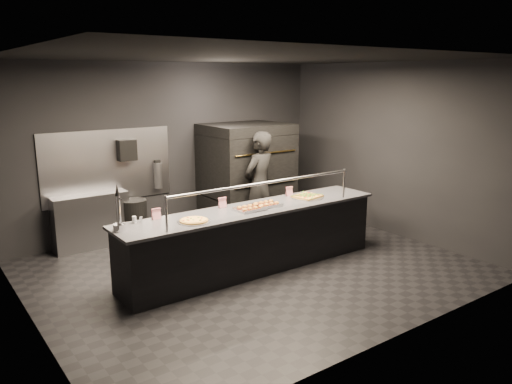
% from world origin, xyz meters
% --- Properties ---
extents(room, '(6.04, 6.00, 3.00)m').
position_xyz_m(room, '(-0.02, 0.05, 1.50)').
color(room, black).
rests_on(room, ground).
extents(service_counter, '(4.10, 0.78, 1.37)m').
position_xyz_m(service_counter, '(0.00, -0.00, 0.46)').
color(service_counter, black).
rests_on(service_counter, ground).
extents(pizza_oven, '(1.50, 1.23, 1.91)m').
position_xyz_m(pizza_oven, '(1.20, 1.90, 0.97)').
color(pizza_oven, black).
rests_on(pizza_oven, ground).
extents(prep_shelf, '(1.20, 0.35, 0.90)m').
position_xyz_m(prep_shelf, '(-1.60, 2.32, 0.45)').
color(prep_shelf, '#99999E').
rests_on(prep_shelf, ground).
extents(towel_dispenser, '(0.30, 0.20, 0.35)m').
position_xyz_m(towel_dispenser, '(-0.90, 2.39, 1.55)').
color(towel_dispenser, black).
rests_on(towel_dispenser, room).
extents(fire_extinguisher, '(0.14, 0.14, 0.51)m').
position_xyz_m(fire_extinguisher, '(-0.35, 2.40, 1.06)').
color(fire_extinguisher, '#B2B2B7').
rests_on(fire_extinguisher, room).
extents(beer_tap, '(0.15, 0.22, 0.59)m').
position_xyz_m(beer_tap, '(-1.95, 0.07, 1.09)').
color(beer_tap, silver).
rests_on(beer_tap, service_counter).
extents(round_pizza, '(0.42, 0.42, 0.03)m').
position_xyz_m(round_pizza, '(-1.03, -0.12, 0.94)').
color(round_pizza, silver).
rests_on(round_pizza, service_counter).
extents(slider_tray_a, '(0.42, 0.31, 0.06)m').
position_xyz_m(slider_tray_a, '(-0.10, -0.06, 0.94)').
color(slider_tray_a, silver).
rests_on(slider_tray_a, service_counter).
extents(slider_tray_b, '(0.46, 0.38, 0.06)m').
position_xyz_m(slider_tray_b, '(0.22, -0.01, 0.94)').
color(slider_tray_b, silver).
rests_on(slider_tray_b, service_counter).
extents(square_pizza, '(0.50, 0.50, 0.05)m').
position_xyz_m(square_pizza, '(1.04, 0.03, 0.94)').
color(square_pizza, silver).
rests_on(square_pizza, service_counter).
extents(condiment_jar, '(0.13, 0.05, 0.09)m').
position_xyz_m(condiment_jar, '(-1.65, 0.28, 0.96)').
color(condiment_jar, silver).
rests_on(condiment_jar, service_counter).
extents(tent_cards, '(2.38, 0.04, 0.15)m').
position_xyz_m(tent_cards, '(-0.27, 0.28, 1.00)').
color(tent_cards, white).
rests_on(tent_cards, service_counter).
extents(trash_bin, '(0.43, 0.43, 0.72)m').
position_xyz_m(trash_bin, '(-0.90, 2.22, 0.36)').
color(trash_bin, black).
rests_on(trash_bin, ground).
extents(worker, '(0.78, 0.62, 1.85)m').
position_xyz_m(worker, '(0.95, 1.16, 0.93)').
color(worker, black).
rests_on(worker, ground).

